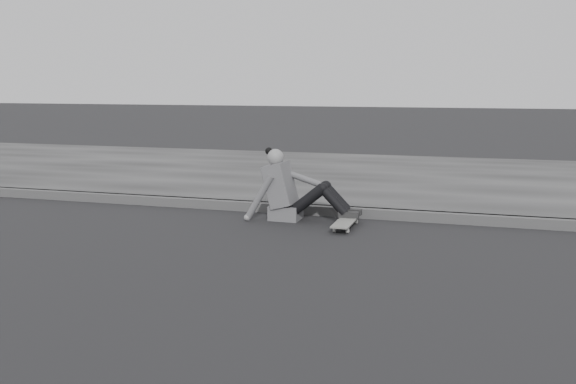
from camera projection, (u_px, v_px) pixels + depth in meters
name	position (u px, v px, depth m)	size (l,w,h in m)	color
ground	(469.00, 291.00, 5.14)	(80.00, 80.00, 0.00)	black
curb	(474.00, 219.00, 7.56)	(24.00, 0.16, 0.12)	#444444
sidewalk	(476.00, 182.00, 10.41)	(24.00, 6.00, 0.12)	#363636
skateboard	(346.00, 222.00, 7.37)	(0.20, 0.78, 0.09)	#A4A49F
seated_woman	(291.00, 191.00, 7.76)	(1.38, 0.46, 0.88)	#565558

